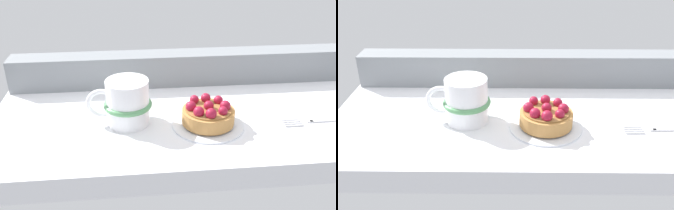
{
  "view_description": "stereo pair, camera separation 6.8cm",
  "coord_description": "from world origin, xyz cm",
  "views": [
    {
      "loc": [
        -11.16,
        -63.77,
        35.16
      ],
      "look_at": [
        -5.08,
        -3.59,
        3.95
      ],
      "focal_mm": 40.13,
      "sensor_mm": 36.0,
      "label": 1
    },
    {
      "loc": [
        -4.37,
        -64.08,
        35.16
      ],
      "look_at": [
        -5.08,
        -3.59,
        3.95
      ],
      "focal_mm": 40.13,
      "sensor_mm": 36.0,
      "label": 2
    }
  ],
  "objects": [
    {
      "name": "ground_plane",
      "position": [
        0.0,
        0.0,
        -2.15
      ],
      "size": [
        77.3,
        36.39,
        4.3
      ],
      "primitive_type": "cube",
      "color": "white"
    },
    {
      "name": "raspberry_tart",
      "position": [
        2.14,
        -4.88,
        2.47
      ],
      "size": [
        9.6,
        9.6,
        4.42
      ],
      "color": "#B77F42",
      "rests_on": "dessert_plate"
    },
    {
      "name": "dessert_fork",
      "position": [
        24.64,
        -5.67,
        0.3
      ],
      "size": [
        17.41,
        2.52,
        0.6
      ],
      "color": "silver",
      "rests_on": "ground_plane"
    },
    {
      "name": "coffee_mug",
      "position": [
        -12.54,
        -2.33,
        4.21
      ],
      "size": [
        12.03,
        8.9,
        8.52
      ],
      "color": "white",
      "rests_on": "ground_plane"
    },
    {
      "name": "dessert_plate",
      "position": [
        2.17,
        -4.85,
        0.33
      ],
      "size": [
        13.27,
        13.27,
        0.71
      ],
      "color": "silver",
      "rests_on": "ground_plane"
    },
    {
      "name": "window_rail_back",
      "position": [
        0.0,
        15.24,
        3.59
      ],
      "size": [
        75.75,
        5.9,
        7.18
      ],
      "primitive_type": "cube",
      "color": "gray",
      "rests_on": "ground_plane"
    }
  ]
}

